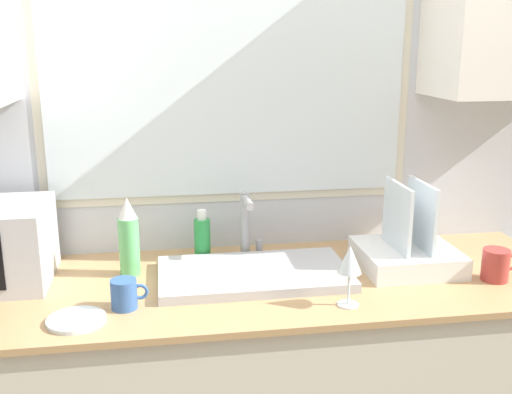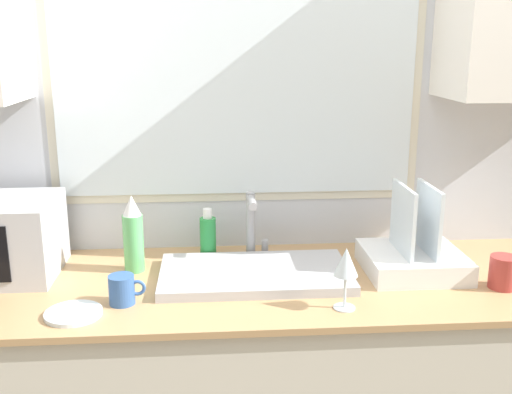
{
  "view_description": "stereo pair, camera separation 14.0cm",
  "coord_description": "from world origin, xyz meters",
  "px_view_note": "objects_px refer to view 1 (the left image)",
  "views": [
    {
      "loc": [
        -0.23,
        -1.42,
        1.64
      ],
      "look_at": [
        0.04,
        0.29,
        1.18
      ],
      "focal_mm": 42.0,
      "sensor_mm": 36.0,
      "label": 1
    },
    {
      "loc": [
        -0.09,
        -1.44,
        1.64
      ],
      "look_at": [
        0.04,
        0.29,
        1.18
      ],
      "focal_mm": 42.0,
      "sensor_mm": 36.0,
      "label": 2
    }
  ],
  "objects_px": {
    "spray_bottle": "(129,238)",
    "soap_bottle": "(202,238)",
    "mug_near_sink": "(125,294)",
    "dish_rack": "(407,251)",
    "wine_glass": "(350,261)",
    "faucet": "(247,222)"
  },
  "relations": [
    {
      "from": "faucet",
      "to": "dish_rack",
      "type": "relative_size",
      "value": 0.74
    },
    {
      "from": "faucet",
      "to": "mug_near_sink",
      "type": "xyz_separation_m",
      "value": [
        -0.4,
        -0.34,
        -0.09
      ]
    },
    {
      "from": "spray_bottle",
      "to": "wine_glass",
      "type": "relative_size",
      "value": 1.42
    },
    {
      "from": "dish_rack",
      "to": "wine_glass",
      "type": "xyz_separation_m",
      "value": [
        -0.28,
        -0.25,
        0.08
      ]
    },
    {
      "from": "faucet",
      "to": "soap_bottle",
      "type": "bearing_deg",
      "value": 172.74
    },
    {
      "from": "spray_bottle",
      "to": "mug_near_sink",
      "type": "relative_size",
      "value": 2.42
    },
    {
      "from": "soap_bottle",
      "to": "wine_glass",
      "type": "distance_m",
      "value": 0.59
    },
    {
      "from": "spray_bottle",
      "to": "soap_bottle",
      "type": "bearing_deg",
      "value": 23.73
    },
    {
      "from": "dish_rack",
      "to": "wine_glass",
      "type": "bearing_deg",
      "value": -137.89
    },
    {
      "from": "spray_bottle",
      "to": "soap_bottle",
      "type": "relative_size",
      "value": 1.46
    },
    {
      "from": "spray_bottle",
      "to": "wine_glass",
      "type": "height_order",
      "value": "spray_bottle"
    },
    {
      "from": "faucet",
      "to": "soap_bottle",
      "type": "distance_m",
      "value": 0.16
    },
    {
      "from": "dish_rack",
      "to": "spray_bottle",
      "type": "bearing_deg",
      "value": 174.95
    },
    {
      "from": "faucet",
      "to": "wine_glass",
      "type": "xyz_separation_m",
      "value": [
        0.23,
        -0.42,
        0.0
      ]
    },
    {
      "from": "faucet",
      "to": "mug_near_sink",
      "type": "distance_m",
      "value": 0.53
    },
    {
      "from": "dish_rack",
      "to": "spray_bottle",
      "type": "height_order",
      "value": "dish_rack"
    },
    {
      "from": "dish_rack",
      "to": "soap_bottle",
      "type": "height_order",
      "value": "dish_rack"
    },
    {
      "from": "mug_near_sink",
      "to": "dish_rack",
      "type": "bearing_deg",
      "value": 10.87
    },
    {
      "from": "soap_bottle",
      "to": "mug_near_sink",
      "type": "height_order",
      "value": "soap_bottle"
    },
    {
      "from": "spray_bottle",
      "to": "mug_near_sink",
      "type": "height_order",
      "value": "spray_bottle"
    },
    {
      "from": "spray_bottle",
      "to": "wine_glass",
      "type": "xyz_separation_m",
      "value": [
        0.63,
        -0.33,
        0.01
      ]
    },
    {
      "from": "dish_rack",
      "to": "wine_glass",
      "type": "height_order",
      "value": "dish_rack"
    }
  ]
}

